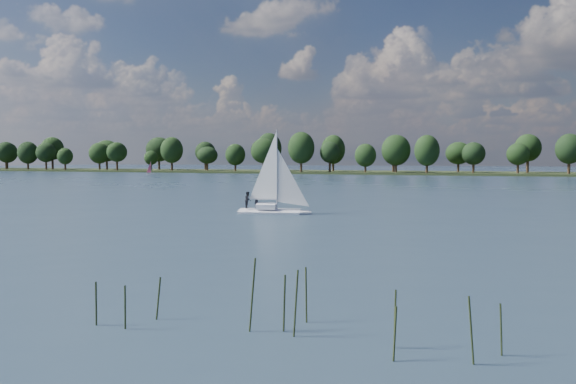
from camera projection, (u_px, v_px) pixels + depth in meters
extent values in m
plane|color=#233342|center=(419.00, 188.00, 126.09)|extent=(700.00, 700.00, 0.00)
cube|color=black|center=(477.00, 174.00, 229.78)|extent=(660.00, 40.00, 1.50)
cube|color=white|center=(271.00, 214.00, 67.35)|extent=(7.31, 3.60, 0.83)
cube|color=white|center=(271.00, 206.00, 67.30)|extent=(2.31, 1.70, 0.52)
cylinder|color=silver|center=(271.00, 169.00, 67.10)|extent=(0.12, 0.12, 8.28)
imported|color=black|center=(257.00, 200.00, 68.07)|extent=(0.49, 0.69, 1.79)
imported|color=black|center=(248.00, 200.00, 67.92)|extent=(0.87, 1.01, 1.79)
cube|color=white|center=(151.00, 174.00, 231.37)|extent=(3.12, 3.10, 0.51)
cylinder|color=silver|center=(151.00, 167.00, 231.24)|extent=(0.09, 0.09, 4.51)
cube|color=#505255|center=(77.00, 172.00, 274.61)|extent=(4.10, 2.20, 0.50)
cylinder|color=#283316|center=(148.00, 301.00, 23.27)|extent=(3.20, 3.20, 1.49)
cylinder|color=#283316|center=(286.00, 294.00, 22.50)|extent=(3.20, 3.20, 2.32)
cylinder|color=#283316|center=(442.00, 331.00, 18.42)|extent=(3.20, 3.20, 1.90)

